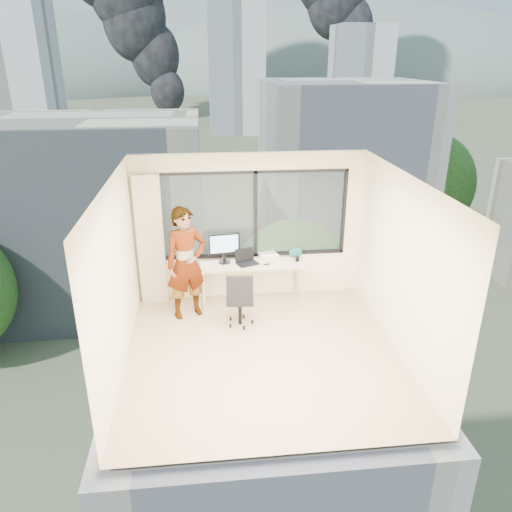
{
  "coord_description": "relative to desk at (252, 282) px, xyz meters",
  "views": [
    {
      "loc": [
        -0.77,
        -6.11,
        4.09
      ],
      "look_at": [
        0.0,
        1.0,
        1.15
      ],
      "focal_mm": 34.37,
      "sensor_mm": 36.0,
      "label": 1
    }
  ],
  "objects": [
    {
      "name": "game_console",
      "position": [
        0.32,
        0.23,
        0.41
      ],
      "size": [
        0.36,
        0.33,
        0.07
      ],
      "primitive_type": "cube",
      "rotation": [
        0.0,
        0.0,
        0.31
      ],
      "color": "white",
      "rests_on": "desk"
    },
    {
      "name": "exterior_ground",
      "position": [
        0.0,
        118.34,
        -14.38
      ],
      "size": [
        400.0,
        400.0,
        0.04
      ],
      "primitive_type": "cube",
      "color": "#515B3D",
      "rests_on": "ground"
    },
    {
      "name": "curtain",
      "position": [
        -1.72,
        0.22,
        0.77
      ],
      "size": [
        0.45,
        0.14,
        2.3
      ],
      "primitive_type": "cube",
      "color": "beige",
      "rests_on": "floor"
    },
    {
      "name": "near_bldg_a",
      "position": [
        -9.0,
        28.34,
        -7.38
      ],
      "size": [
        16.0,
        12.0,
        14.0
      ],
      "primitive_type": "cube",
      "color": "beige",
      "rests_on": "exterior_ground"
    },
    {
      "name": "laptop",
      "position": [
        -0.08,
        -0.04,
        0.49
      ],
      "size": [
        0.46,
        0.47,
        0.23
      ],
      "primitive_type": null,
      "rotation": [
        0.0,
        0.0,
        0.38
      ],
      "color": "black",
      "rests_on": "desk"
    },
    {
      "name": "tree_b",
      "position": [
        4.0,
        16.34,
        -9.88
      ],
      "size": [
        7.6,
        7.6,
        9.0
      ],
      "primitive_type": null,
      "color": "#244B19",
      "rests_on": "exterior_ground"
    },
    {
      "name": "hill_b",
      "position": [
        100.0,
        318.34,
        -14.38
      ],
      "size": [
        300.0,
        220.0,
        96.0
      ],
      "primitive_type": "ellipsoid",
      "color": "slate",
      "rests_on": "exterior_ground"
    },
    {
      "name": "cellphone",
      "position": [
        0.24,
        -0.1,
        0.38
      ],
      "size": [
        0.11,
        0.08,
        0.01
      ],
      "primitive_type": "cube",
      "rotation": [
        0.0,
        0.0,
        0.38
      ],
      "color": "black",
      "rests_on": "desk"
    },
    {
      "name": "near_bldg_b",
      "position": [
        12.0,
        36.34,
        -6.38
      ],
      "size": [
        14.0,
        13.0,
        16.0
      ],
      "primitive_type": "cube",
      "color": "silver",
      "rests_on": "exterior_ground"
    },
    {
      "name": "wall_front",
      "position": [
        0.0,
        -3.66,
        0.93
      ],
      "size": [
        4.0,
        0.01,
        2.6
      ],
      "primitive_type": "cube",
      "color": "beige",
      "rests_on": "ground"
    },
    {
      "name": "far_tower_c",
      "position": [
        45.0,
        138.34,
        -1.38
      ],
      "size": [
        15.0,
        15.0,
        26.0
      ],
      "primitive_type": "cube",
      "color": "silver",
      "rests_on": "exterior_ground"
    },
    {
      "name": "monitor",
      "position": [
        -0.47,
        0.08,
        0.65
      ],
      "size": [
        0.55,
        0.18,
        0.54
      ],
      "primitive_type": null,
      "rotation": [
        0.0,
        0.0,
        0.13
      ],
      "color": "black",
      "rests_on": "desk"
    },
    {
      "name": "far_tower_b",
      "position": [
        8.0,
        118.34,
        0.62
      ],
      "size": [
        13.0,
        13.0,
        30.0
      ],
      "primitive_type": "cube",
      "color": "silver",
      "rests_on": "exterior_ground"
    },
    {
      "name": "person",
      "position": [
        -1.11,
        -0.35,
        0.57
      ],
      "size": [
        0.81,
        0.68,
        1.89
      ],
      "primitive_type": "imported",
      "rotation": [
        0.0,
        0.0,
        0.38
      ],
      "color": "#2D2D33",
      "rests_on": "floor"
    },
    {
      "name": "pen_cup",
      "position": [
        0.8,
        -0.01,
        0.42
      ],
      "size": [
        0.09,
        0.09,
        0.09
      ],
      "primitive_type": "cylinder",
      "rotation": [
        0.0,
        0.0,
        0.28
      ],
      "color": "black",
      "rests_on": "desk"
    },
    {
      "name": "floor",
      "position": [
        0.0,
        -1.66,
        -0.38
      ],
      "size": [
        4.0,
        4.0,
        0.01
      ],
      "primitive_type": "cube",
      "color": "#CFAA86",
      "rests_on": "ground"
    },
    {
      "name": "ceiling",
      "position": [
        0.0,
        -1.66,
        2.23
      ],
      "size": [
        4.0,
        4.0,
        0.01
      ],
      "primitive_type": "cube",
      "color": "white",
      "rests_on": "ground"
    },
    {
      "name": "hill_a",
      "position": [
        -120.0,
        318.34,
        -14.38
      ],
      "size": [
        288.0,
        216.0,
        90.0
      ],
      "primitive_type": "ellipsoid",
      "color": "slate",
      "rests_on": "exterior_ground"
    },
    {
      "name": "window_wall",
      "position": [
        0.05,
        0.34,
        1.15
      ],
      "size": [
        3.3,
        0.16,
        1.55
      ],
      "primitive_type": null,
      "color": "black",
      "rests_on": "ground"
    },
    {
      "name": "chair",
      "position": [
        -0.27,
        -0.76,
        0.11
      ],
      "size": [
        0.53,
        0.53,
        0.97
      ],
      "primitive_type": null,
      "rotation": [
        0.0,
        0.0,
        -0.07
      ],
      "color": "black",
      "rests_on": "floor"
    },
    {
      "name": "desk",
      "position": [
        0.0,
        0.0,
        0.0
      ],
      "size": [
        1.8,
        0.6,
        0.75
      ],
      "primitive_type": "cube",
      "color": "#CDBA89",
      "rests_on": "floor"
    },
    {
      "name": "wall_right",
      "position": [
        2.0,
        -1.66,
        0.93
      ],
      "size": [
        0.01,
        4.0,
        2.6
      ],
      "primitive_type": "cube",
      "color": "beige",
      "rests_on": "ground"
    },
    {
      "name": "tree_c",
      "position": [
        22.0,
        38.34,
        -9.38
      ],
      "size": [
        8.4,
        8.4,
        10.0
      ],
      "primitive_type": null,
      "color": "#244B19",
      "rests_on": "exterior_ground"
    },
    {
      "name": "handbag",
      "position": [
        0.8,
        0.17,
        0.46
      ],
      "size": [
        0.26,
        0.17,
        0.18
      ],
      "primitive_type": "ellipsoid",
      "rotation": [
        0.0,
        0.0,
        -0.25
      ],
      "color": "#0D4D4E",
      "rests_on": "desk"
    },
    {
      "name": "far_tower_a",
      "position": [
        -35.0,
        93.34,
        -0.38
      ],
      "size": [
        14.0,
        14.0,
        28.0
      ],
      "primitive_type": "cube",
      "color": "silver",
      "rests_on": "exterior_ground"
    },
    {
      "name": "wall_left",
      "position": [
        -2.0,
        -1.66,
        0.93
      ],
      "size": [
        0.01,
        4.0,
        2.6
      ],
      "primitive_type": "cube",
      "color": "beige",
      "rests_on": "ground"
    }
  ]
}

